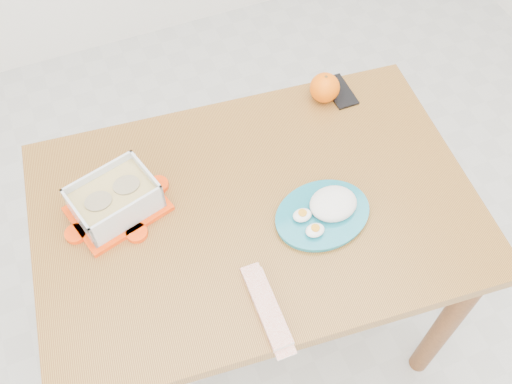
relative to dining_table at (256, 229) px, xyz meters
name	(u,v)px	position (x,y,z in m)	size (l,w,h in m)	color
ground	(302,336)	(0.13, -0.11, -0.64)	(3.50, 3.50, 0.00)	#B7B7B2
dining_table	(256,229)	(0.00, 0.00, 0.00)	(1.16, 0.84, 0.75)	olive
food_container	(115,200)	(-0.32, 0.12, 0.16)	(0.26, 0.22, 0.09)	#FF3D07
orange_fruit	(325,88)	(0.32, 0.26, 0.15)	(0.08, 0.08, 0.08)	#FF4605
rice_plate	(326,210)	(0.15, -0.09, 0.13)	(0.26, 0.26, 0.06)	#166D7D
candy_bar	(267,308)	(-0.08, -0.26, 0.12)	(0.19, 0.05, 0.02)	#B52809
smartphone	(339,91)	(0.37, 0.27, 0.11)	(0.06, 0.13, 0.01)	black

